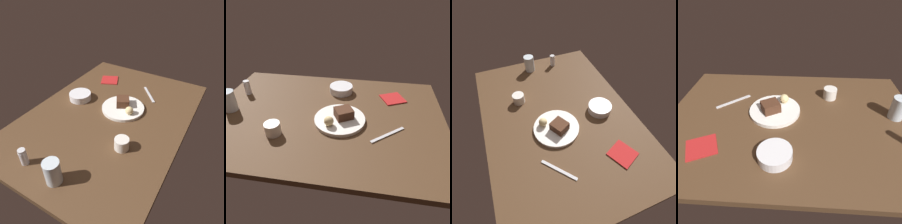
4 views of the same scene
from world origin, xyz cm
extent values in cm
cube|color=#4C331E|center=(0.00, 0.00, 1.50)|extent=(120.00, 84.00, 3.00)
cylinder|color=white|center=(8.58, -4.46, 3.86)|extent=(24.73, 24.73, 1.72)
cube|color=#472819|center=(10.37, -3.27, 7.05)|extent=(10.65, 10.36, 4.67)
sphere|color=#DBC184|center=(4.43, -10.55, 6.99)|extent=(4.55, 4.55, 4.55)
cylinder|color=silver|center=(-49.11, -3.79, 8.45)|extent=(6.83, 6.83, 10.91)
cylinder|color=silver|center=(5.04, 24.04, 5.11)|extent=(13.45, 13.45, 4.21)
cylinder|color=silver|center=(-19.49, -18.65, 5.90)|extent=(7.03, 7.03, 5.80)
cube|color=silver|center=(31.43, -11.57, 3.25)|extent=(15.46, 13.27, 0.50)
cube|color=#B21E1E|center=(35.22, 20.59, 3.30)|extent=(15.58, 15.37, 0.60)
camera|label=1|loc=(-83.64, -51.05, 77.69)|focal=34.61mm
camera|label=2|loc=(21.04, -86.39, 66.09)|focal=34.08mm
camera|label=3|loc=(67.12, -23.34, 86.56)|focal=30.17mm
camera|label=4|loc=(-3.68, 71.66, 63.31)|focal=31.55mm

